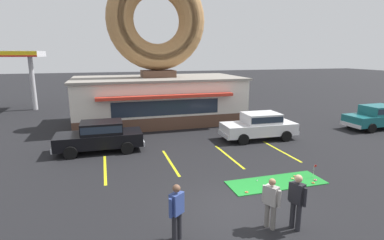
% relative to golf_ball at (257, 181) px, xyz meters
% --- Properties ---
extents(ground_plane, '(160.00, 160.00, 0.00)m').
position_rel_golf_ball_xyz_m(ground_plane, '(-1.77, -1.83, -0.05)').
color(ground_plane, black).
extents(donut_shop_building, '(12.30, 6.75, 10.96)m').
position_rel_golf_ball_xyz_m(donut_shop_building, '(-1.78, 12.12, 3.69)').
color(donut_shop_building, brown).
rests_on(donut_shop_building, ground).
extents(putting_mat, '(3.95, 1.36, 0.03)m').
position_rel_golf_ball_xyz_m(putting_mat, '(0.68, -0.31, -0.04)').
color(putting_mat, '#1E842D').
rests_on(putting_mat, ground).
extents(mini_donut_near_left, '(0.13, 0.13, 0.04)m').
position_rel_golf_ball_xyz_m(mini_donut_near_left, '(1.49, -0.22, -0.00)').
color(mini_donut_near_left, '#E5C666').
rests_on(mini_donut_near_left, putting_mat).
extents(mini_donut_near_right, '(0.13, 0.13, 0.04)m').
position_rel_golf_ball_xyz_m(mini_donut_near_right, '(2.29, -0.61, -0.00)').
color(mini_donut_near_right, '#D8667F').
rests_on(mini_donut_near_right, putting_mat).
extents(mini_donut_mid_left, '(0.13, 0.13, 0.04)m').
position_rel_golf_ball_xyz_m(mini_donut_mid_left, '(1.47, -0.83, -0.00)').
color(mini_donut_mid_left, '#E5C666').
rests_on(mini_donut_mid_left, putting_mat).
extents(mini_donut_mid_centre, '(0.13, 0.13, 0.04)m').
position_rel_golf_ball_xyz_m(mini_donut_mid_centre, '(2.02, -0.82, -0.00)').
color(mini_donut_mid_centre, '#D17F47').
rests_on(mini_donut_mid_centre, putting_mat).
extents(mini_donut_mid_right, '(0.13, 0.13, 0.04)m').
position_rel_golf_ball_xyz_m(mini_donut_mid_right, '(0.65, -0.11, -0.00)').
color(mini_donut_mid_right, '#D8667F').
rests_on(mini_donut_mid_right, putting_mat).
extents(mini_donut_far_left, '(0.13, 0.13, 0.04)m').
position_rel_golf_ball_xyz_m(mini_donut_far_left, '(-0.88, -0.81, -0.00)').
color(mini_donut_far_left, '#D17F47').
rests_on(mini_donut_far_left, putting_mat).
extents(mini_donut_far_centre, '(0.13, 0.13, 0.04)m').
position_rel_golf_ball_xyz_m(mini_donut_far_centre, '(1.73, -0.04, -0.00)').
color(mini_donut_far_centre, '#D17F47').
rests_on(mini_donut_far_centre, putting_mat).
extents(golf_ball, '(0.04, 0.04, 0.04)m').
position_rel_golf_ball_xyz_m(golf_ball, '(0.00, 0.00, 0.00)').
color(golf_ball, white).
rests_on(golf_ball, putting_mat).
extents(putting_flag_pin, '(0.13, 0.01, 0.55)m').
position_rel_golf_ball_xyz_m(putting_flag_pin, '(2.44, -0.33, 0.39)').
color(putting_flag_pin, silver).
rests_on(putting_flag_pin, putting_mat).
extents(car_white, '(4.61, 2.08, 1.60)m').
position_rel_golf_ball_xyz_m(car_white, '(3.13, 5.58, 0.82)').
color(car_white, silver).
rests_on(car_white, ground).
extents(car_teal, '(4.62, 2.11, 1.60)m').
position_rel_golf_ball_xyz_m(car_teal, '(12.22, 5.65, 0.82)').
color(car_teal, '#196066').
rests_on(car_teal, ground).
extents(car_black, '(4.57, 2.01, 1.60)m').
position_rel_golf_ball_xyz_m(car_black, '(-6.05, 5.88, 0.82)').
color(car_black, black).
rests_on(car_black, ground).
extents(pedestrian_blue_sweater_man, '(0.39, 0.54, 1.56)m').
position_rel_golf_ball_xyz_m(pedestrian_blue_sweater_man, '(-1.26, -3.04, 0.81)').
color(pedestrian_blue_sweater_man, slate).
rests_on(pedestrian_blue_sweater_man, ground).
extents(pedestrian_hooded_kid, '(0.36, 0.57, 1.70)m').
position_rel_golf_ball_xyz_m(pedestrian_hooded_kid, '(-0.58, -3.30, 0.90)').
color(pedestrian_hooded_kid, '#232328').
rests_on(pedestrian_hooded_kid, ground).
extents(pedestrian_leather_jacket_man, '(0.50, 0.42, 1.65)m').
position_rel_golf_ball_xyz_m(pedestrian_leather_jacket_man, '(-4.03, -2.84, 0.86)').
color(pedestrian_leather_jacket_man, '#232328').
rests_on(pedestrian_leather_jacket_man, ground).
extents(trash_bin, '(0.57, 0.57, 0.97)m').
position_rel_golf_ball_xyz_m(trash_bin, '(3.85, 9.52, 0.45)').
color(trash_bin, '#232833').
rests_on(trash_bin, ground).
extents(parking_stripe_far_left, '(0.12, 3.60, 0.01)m').
position_rel_golf_ball_xyz_m(parking_stripe_far_left, '(-5.89, 3.17, -0.05)').
color(parking_stripe_far_left, yellow).
rests_on(parking_stripe_far_left, ground).
extents(parking_stripe_left, '(0.12, 3.60, 0.01)m').
position_rel_golf_ball_xyz_m(parking_stripe_left, '(-2.89, 3.17, -0.05)').
color(parking_stripe_left, yellow).
rests_on(parking_stripe_left, ground).
extents(parking_stripe_mid_left, '(0.12, 3.60, 0.01)m').
position_rel_golf_ball_xyz_m(parking_stripe_mid_left, '(0.11, 3.17, -0.05)').
color(parking_stripe_mid_left, yellow).
rests_on(parking_stripe_mid_left, ground).
extents(parking_stripe_centre, '(0.12, 3.60, 0.01)m').
position_rel_golf_ball_xyz_m(parking_stripe_centre, '(3.11, 3.17, -0.05)').
color(parking_stripe_centre, yellow).
rests_on(parking_stripe_centre, ground).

